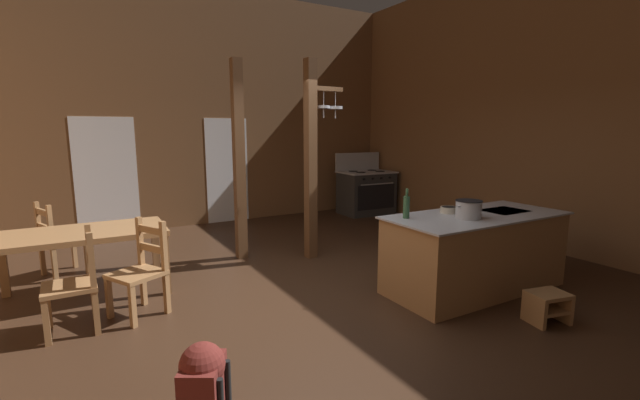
% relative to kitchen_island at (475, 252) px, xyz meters
% --- Properties ---
extents(ground_plane, '(8.65, 9.26, 0.10)m').
position_rel_kitchen_island_xyz_m(ground_plane, '(-1.68, 0.78, -0.49)').
color(ground_plane, '#382316').
extents(wall_back, '(8.65, 0.14, 4.44)m').
position_rel_kitchen_island_xyz_m(wall_back, '(-1.68, 5.08, 1.78)').
color(wall_back, brown).
rests_on(wall_back, ground_plane).
extents(wall_right, '(0.14, 9.26, 4.44)m').
position_rel_kitchen_island_xyz_m(wall_right, '(2.32, 0.78, 1.78)').
color(wall_right, brown).
rests_on(wall_right, ground_plane).
extents(glazed_door_back_left, '(1.00, 0.01, 2.05)m').
position_rel_kitchen_island_xyz_m(glazed_door_back_left, '(-3.44, 5.00, 0.58)').
color(glazed_door_back_left, white).
rests_on(glazed_door_back_left, ground_plane).
extents(glazed_panel_back_right, '(0.84, 0.01, 2.05)m').
position_rel_kitchen_island_xyz_m(glazed_panel_back_right, '(-1.29, 5.00, 0.58)').
color(glazed_panel_back_right, white).
rests_on(glazed_panel_back_right, ground_plane).
extents(kitchen_island, '(2.17, 0.98, 0.88)m').
position_rel_kitchen_island_xyz_m(kitchen_island, '(0.00, 0.00, 0.00)').
color(kitchen_island, '#9E7044').
rests_on(kitchen_island, ground_plane).
extents(stove_range, '(1.17, 0.86, 1.32)m').
position_rel_kitchen_island_xyz_m(stove_range, '(1.58, 4.25, 0.04)').
color(stove_range, '#2C2C2C').
rests_on(stove_range, ground_plane).
extents(support_post_with_pot_rack, '(0.61, 0.22, 2.79)m').
position_rel_kitchen_island_xyz_m(support_post_with_pot_rack, '(-1.01, 2.03, 1.04)').
color(support_post_with_pot_rack, brown).
rests_on(support_post_with_pot_rack, ground_plane).
extents(support_post_center, '(0.14, 0.14, 2.79)m').
position_rel_kitchen_island_xyz_m(support_post_center, '(-1.91, 2.51, 0.95)').
color(support_post_center, brown).
rests_on(support_post_center, ground_plane).
extents(step_stool, '(0.41, 0.35, 0.30)m').
position_rel_kitchen_island_xyz_m(step_stool, '(-0.10, -0.96, -0.26)').
color(step_stool, '#9E7044').
rests_on(step_stool, ground_plane).
extents(dining_table, '(1.72, 0.94, 0.74)m').
position_rel_kitchen_island_xyz_m(dining_table, '(-3.90, 2.04, 0.21)').
color(dining_table, '#9E7044').
rests_on(dining_table, ground_plane).
extents(ladderback_chair_near_window, '(0.57, 0.57, 0.95)m').
position_rel_kitchen_island_xyz_m(ladderback_chair_near_window, '(-4.16, 2.96, 0.01)').
color(ladderback_chair_near_window, '#9E7044').
rests_on(ladderback_chair_near_window, ground_plane).
extents(ladderback_chair_by_post, '(0.59, 0.59, 0.95)m').
position_rel_kitchen_island_xyz_m(ladderback_chair_by_post, '(-3.42, 1.21, 0.01)').
color(ladderback_chair_by_post, '#9E7044').
rests_on(ladderback_chair_by_post, ground_plane).
extents(ladderback_chair_at_table_end, '(0.44, 0.44, 0.95)m').
position_rel_kitchen_island_xyz_m(ladderback_chair_at_table_end, '(-3.99, 1.14, 0.01)').
color(ladderback_chair_at_table_end, '#9E7044').
rests_on(ladderback_chair_at_table_end, ground_plane).
extents(backpack, '(0.38, 0.39, 0.60)m').
position_rel_kitchen_island_xyz_m(backpack, '(-3.36, -0.81, -0.13)').
color(backpack, maroon).
rests_on(backpack, ground_plane).
extents(stockpot_on_counter, '(0.35, 0.28, 0.20)m').
position_rel_kitchen_island_xyz_m(stockpot_on_counter, '(-0.26, -0.09, 0.54)').
color(stockpot_on_counter, '#A8AAB2').
rests_on(stockpot_on_counter, kitchen_island).
extents(mixing_bowl_on_counter, '(0.20, 0.20, 0.07)m').
position_rel_kitchen_island_xyz_m(mixing_bowl_on_counter, '(-0.21, 0.23, 0.48)').
color(mixing_bowl_on_counter, '#B2A893').
rests_on(mixing_bowl_on_counter, kitchen_island).
extents(bottle_tall_on_counter, '(0.07, 0.07, 0.32)m').
position_rel_kitchen_island_xyz_m(bottle_tall_on_counter, '(-0.84, 0.25, 0.57)').
color(bottle_tall_on_counter, '#2D5638').
rests_on(bottle_tall_on_counter, kitchen_island).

